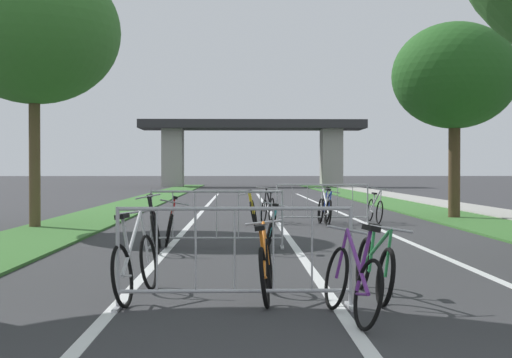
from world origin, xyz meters
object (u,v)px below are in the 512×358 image
bicycle_green_5 (374,267)px  crowd_barrier_second (217,219)px  tree_left_maple_mid (34,32)px  bicycle_orange_3 (266,268)px  crowd_barrier_third (322,204)px  bicycle_blue_2 (325,209)px  crowd_barrier_nearest (235,258)px  bicycle_black_1 (155,229)px  bicycle_teal_6 (271,231)px  bicycle_white_7 (325,211)px  bicycle_black_11 (268,209)px  bicycle_yellow_4 (253,211)px  bicycle_red_9 (170,226)px  tree_right_pine_far (455,76)px  bicycle_silver_0 (375,209)px  bicycle_silver_10 (136,264)px  bicycle_purple_8 (352,281)px

bicycle_green_5 → crowd_barrier_second: bearing=-70.9°
tree_left_maple_mid → bicycle_orange_3: tree_left_maple_mid is taller
crowd_barrier_third → bicycle_blue_2: 0.52m
crowd_barrier_nearest → bicycle_green_5: crowd_barrier_nearest is taller
tree_left_maple_mid → bicycle_black_1: bearing=-53.9°
bicycle_teal_6 → bicycle_white_7: (1.63, 5.59, 0.04)m
bicycle_blue_2 → bicycle_green_5: 11.15m
bicycle_blue_2 → bicycle_orange_3: bicycle_blue_2 is taller
bicycle_blue_2 → bicycle_black_11: bearing=-3.6°
bicycle_yellow_4 → bicycle_black_11: bicycle_black_11 is taller
crowd_barrier_second → bicycle_red_9: crowd_barrier_second is taller
crowd_barrier_third → bicycle_black_11: (-1.42, 0.51, -0.15)m
tree_right_pine_far → bicycle_teal_6: bearing=-125.9°
crowd_barrier_nearest → bicycle_teal_6: bearing=83.4°
bicycle_orange_3 → bicycle_black_11: 11.24m
crowd_barrier_third → bicycle_blue_2: size_ratio=1.53×
bicycle_orange_3 → tree_left_maple_mid: bearing=124.1°
crowd_barrier_third → bicycle_green_5: crowd_barrier_third is taller
bicycle_orange_3 → bicycle_yellow_4: 10.36m
bicycle_teal_6 → crowd_barrier_nearest: bearing=-90.8°
bicycle_silver_0 → bicycle_teal_6: bearing=61.1°
bicycle_orange_3 → crowd_barrier_second: bearing=102.9°
tree_right_pine_far → bicycle_silver_10: bearing=-120.7°
crowd_barrier_nearest → bicycle_orange_3: crowd_barrier_nearest is taller
bicycle_blue_2 → bicycle_teal_6: (-1.75, -6.51, -0.02)m
crowd_barrier_second → bicycle_white_7: size_ratio=1.42×
crowd_barrier_second → bicycle_blue_2: size_ratio=1.54×
bicycle_silver_10 → bicycle_black_11: bicycle_silver_10 is taller
bicycle_yellow_4 → bicycle_orange_3: bearing=93.6°
tree_right_pine_far → bicycle_orange_3: (-5.92, -12.51, -3.77)m
crowd_barrier_nearest → bicycle_yellow_4: crowd_barrier_nearest is taller
tree_left_maple_mid → bicycle_silver_0: bearing=11.4°
bicycle_yellow_4 → bicycle_green_5: size_ratio=0.94×
bicycle_yellow_4 → crowd_barrier_second: bearing=85.5°
bicycle_white_7 → bicycle_silver_10: (-3.33, -10.19, 0.00)m
bicycle_yellow_4 → bicycle_green_5: bicycle_yellow_4 is taller
tree_left_maple_mid → crowd_barrier_second: bearing=-43.4°
tree_left_maple_mid → tree_right_pine_far: bearing=15.4°
tree_right_pine_far → bicycle_black_11: tree_right_pine_far is taller
bicycle_green_5 → bicycle_silver_10: bearing=-2.0°
bicycle_yellow_4 → crowd_barrier_third: bearing=-164.9°
bicycle_purple_8 → bicycle_red_9: size_ratio=0.94×
tree_right_pine_far → bicycle_orange_3: tree_right_pine_far is taller
bicycle_black_1 → bicycle_orange_3: bearing=106.0°
tree_left_maple_mid → crowd_barrier_nearest: tree_left_maple_mid is taller
crowd_barrier_third → bicycle_black_11: bearing=160.3°
tree_left_maple_mid → tree_right_pine_far: (11.18, 3.09, -0.64)m
crowd_barrier_second → bicycle_black_1: (-1.06, -0.48, -0.14)m
bicycle_black_11 → tree_right_pine_far: bearing=-152.9°
crowd_barrier_nearest → bicycle_purple_8: 1.27m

